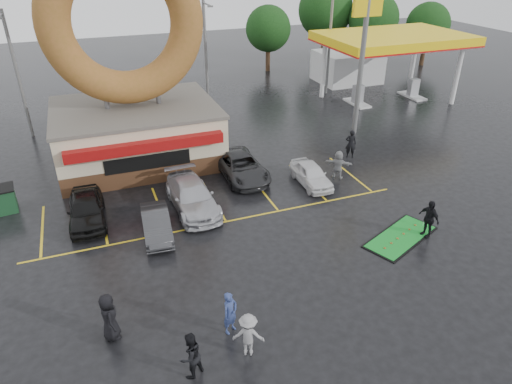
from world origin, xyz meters
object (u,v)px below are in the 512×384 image
object	(u,v)px
streetlight_right	(330,42)
car_silver	(192,196)
gas_station	(372,53)
streetlight_mid	(206,54)
donut_shop	(132,94)
person_blue	(230,313)
streetlight_left	(17,73)
car_black	(86,209)
putting_green	(400,237)
shell_sign	(365,32)
person_cameraman	(429,219)
car_dgrey	(156,224)
car_grey	(241,166)
car_white	(311,174)

from	to	relation	value
streetlight_right	car_silver	distance (m)	24.28
gas_station	streetlight_mid	distance (m)	16.04
donut_shop	person_blue	xyz separation A→B (m)	(0.86, -16.91, -3.57)
donut_shop	streetlight_left	bearing A→B (deg)	135.22
car_black	putting_green	world-z (taller)	car_black
shell_sign	person_blue	distance (m)	22.92
car_silver	gas_station	bearing A→B (deg)	34.25
gas_station	person_cameraman	size ratio (longest dim) A/B	6.88
donut_shop	car_dgrey	size ratio (longest dim) A/B	3.56
person_blue	putting_green	distance (m)	10.24
putting_green	shell_sign	bearing A→B (deg)	67.77
car_grey	person_blue	xyz separation A→B (m)	(-4.57, -11.94, 0.17)
shell_sign	streetlight_left	size ratio (longest dim) A/B	1.18
car_dgrey	car_black	bearing A→B (deg)	145.78
gas_station	car_black	bearing A→B (deg)	-150.78
donut_shop	person_cameraman	xyz separation A→B (m)	(11.92, -14.33, -3.47)
car_black	person_cameraman	distance (m)	17.29
car_silver	putting_green	size ratio (longest dim) A/B	1.14
car_black	shell_sign	bearing A→B (deg)	18.59
donut_shop	car_silver	distance (m)	8.64
donut_shop	car_white	xyz separation A→B (m)	(9.07, -7.35, -3.82)
shell_sign	person_blue	world-z (taller)	shell_sign
gas_station	car_white	distance (m)	20.93
car_dgrey	car_white	xyz separation A→B (m)	(9.63, 2.12, 0.02)
car_black	donut_shop	bearing A→B (deg)	63.55
car_black	car_silver	distance (m)	5.47
streetlight_left	car_grey	size ratio (longest dim) A/B	1.72
car_silver	car_grey	xyz separation A→B (m)	(3.73, 2.64, -0.03)
person_blue	putting_green	size ratio (longest dim) A/B	0.39
car_silver	person_blue	world-z (taller)	person_blue
car_dgrey	car_grey	world-z (taller)	car_grey
car_dgrey	person_blue	bearing A→B (deg)	-75.08
streetlight_right	car_white	xyz separation A→B (m)	(-9.93, -16.30, -4.14)
shell_sign	person_cameraman	bearing A→B (deg)	-106.97
gas_station	donut_shop	bearing A→B (deg)	-160.89
streetlight_right	streetlight_left	bearing A→B (deg)	-175.60
car_dgrey	putting_green	size ratio (longest dim) A/B	0.83
putting_green	person_cameraman	bearing A→B (deg)	-12.82
streetlight_mid	car_dgrey	world-z (taller)	streetlight_mid
car_dgrey	shell_sign	bearing A→B (deg)	31.21
streetlight_mid	car_black	distance (m)	18.82
streetlight_left	streetlight_mid	bearing A→B (deg)	4.09
donut_shop	shell_sign	distance (m)	16.29
car_grey	car_white	bearing A→B (deg)	-34.32
car_grey	putting_green	xyz separation A→B (m)	(5.22, -9.07, -0.69)
car_white	person_cameraman	size ratio (longest dim) A/B	1.91
streetlight_left	person_blue	xyz separation A→B (m)	(7.86, -23.86, -3.89)
streetlight_right	putting_green	bearing A→B (deg)	-109.95
donut_shop	car_dgrey	distance (m)	10.24
car_dgrey	car_silver	world-z (taller)	car_silver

